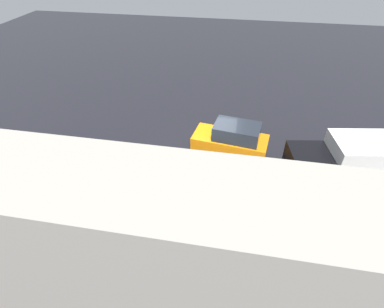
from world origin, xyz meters
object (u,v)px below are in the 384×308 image
Objects in this scene: fire_hydrant at (146,170)px; delivery_truck at (351,163)px; moving_hatchback at (232,141)px; sign_post at (106,174)px; pedestrian at (125,161)px.

delivery_truck is at bearing -173.61° from fire_hydrant.
moving_hatchback is 4.76m from fire_hydrant.
sign_post reaches higher than fire_hydrant.
moving_hatchback is 5.12× the size of fire_hydrant.
moving_hatchback is 6.73m from sign_post.
sign_post is (1.09, 1.91, 1.18)m from fire_hydrant.
sign_post reaches higher than pedestrian.
moving_hatchback is 5.67m from pedestrian.
delivery_truck is at bearing -175.15° from pedestrian.
moving_hatchback reaches higher than pedestrian.
fire_hydrant is 1.18m from pedestrian.
fire_hydrant is 0.33× the size of sign_post.
sign_post is at bearing 60.36° from fire_hydrant.
delivery_truck reaches higher than moving_hatchback.
delivery_truck is 9.80m from fire_hydrant.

